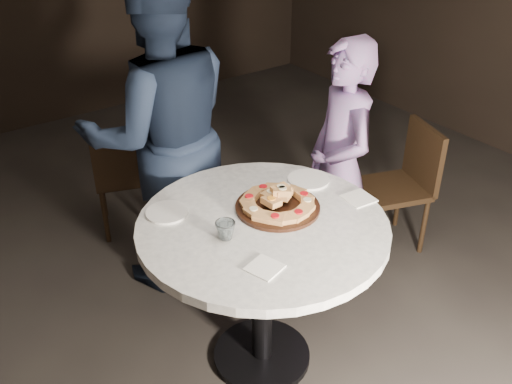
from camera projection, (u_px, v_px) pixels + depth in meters
floor at (267, 340)px, 3.03m from camera, size 7.00×7.00×0.00m
table at (262, 251)px, 2.58m from camera, size 1.48×1.48×0.84m
serving_board at (278, 207)px, 2.59m from camera, size 0.44×0.44×0.02m
focaccia_pile at (278, 200)px, 2.57m from camera, size 0.35×0.34×0.09m
plate_left at (167, 212)px, 2.56m from camera, size 0.24×0.24×0.01m
plate_right at (308, 180)px, 2.81m from camera, size 0.24×0.24×0.01m
water_glass at (225, 230)px, 2.38m from camera, size 0.09×0.09×0.08m
napkin_near at (265, 268)px, 2.22m from camera, size 0.15×0.15×0.01m
napkin_far at (359, 198)px, 2.66m from camera, size 0.14×0.14×0.01m
chair_far at (124, 171)px, 3.66m from camera, size 0.49×0.50×0.81m
chair_right at (405, 178)px, 3.58m from camera, size 0.50×0.49×0.81m
diner_navy at (162, 134)px, 3.07m from camera, size 1.05×0.91×1.85m
diner_teal at (340, 166)px, 3.18m from camera, size 0.50×0.61×1.45m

